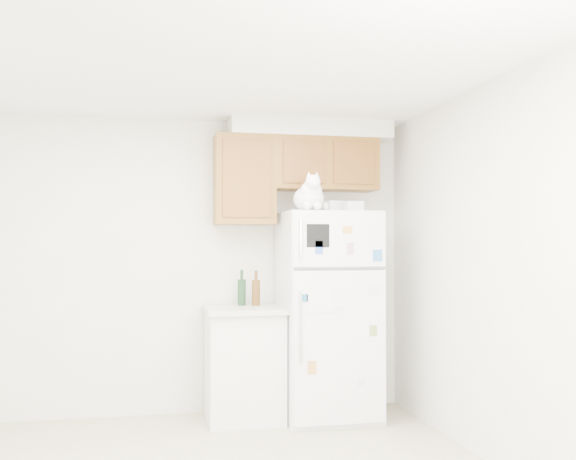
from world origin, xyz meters
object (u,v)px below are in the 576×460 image
object	(u,v)px
base_counter	(244,363)
cat	(310,196)
storage_box_front	(353,207)
refrigerator	(328,315)
bottle_green	(242,288)
storage_box_back	(336,207)
bottle_amber	(256,288)

from	to	relation	value
base_counter	cat	size ratio (longest dim) A/B	2.16
storage_box_front	base_counter	bearing A→B (deg)	167.21
cat	storage_box_front	distance (m)	0.47
refrigerator	cat	world-z (taller)	cat
base_counter	bottle_green	xyz separation A→B (m)	(-0.00, 0.15, 0.61)
storage_box_back	base_counter	bearing A→B (deg)	170.34
storage_box_back	cat	bearing A→B (deg)	-143.26
cat	storage_box_back	world-z (taller)	cat
refrigerator	storage_box_front	distance (m)	0.92
cat	storage_box_front	bearing A→B (deg)	25.68
bottle_green	base_counter	bearing A→B (deg)	-89.95
cat	storage_box_back	xyz separation A→B (m)	(0.31, 0.34, -0.06)
refrigerator	bottle_green	xyz separation A→B (m)	(-0.69, 0.22, 0.22)
base_counter	storage_box_back	bearing A→B (deg)	1.43
storage_box_back	storage_box_front	world-z (taller)	storage_box_back
bottle_amber	refrigerator	bearing A→B (deg)	-18.25
cat	storage_box_front	world-z (taller)	cat
base_counter	bottle_amber	size ratio (longest dim) A/B	3.12
storage_box_back	bottle_green	distance (m)	1.05
cat	storage_box_back	bearing A→B (deg)	47.83
storage_box_back	bottle_amber	size ratio (longest dim) A/B	0.61
cat	bottle_green	bearing A→B (deg)	135.21
storage_box_front	bottle_amber	xyz separation A→B (m)	(-0.78, 0.24, -0.68)
refrigerator	storage_box_front	world-z (taller)	storage_box_front
base_counter	storage_box_front	size ratio (longest dim) A/B	6.13
bottle_green	bottle_amber	world-z (taller)	bottle_green
refrigerator	bottle_amber	size ratio (longest dim) A/B	5.77
storage_box_back	storage_box_front	xyz separation A→B (m)	(0.11, -0.14, -0.01)
cat	bottle_amber	bearing A→B (deg)	129.38
base_counter	refrigerator	bearing A→B (deg)	-6.09
refrigerator	base_counter	xyz separation A→B (m)	(-0.69, 0.07, -0.39)
refrigerator	bottle_amber	distance (m)	0.64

